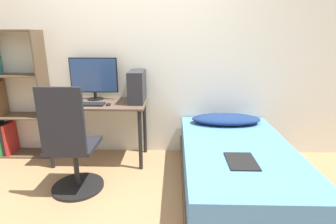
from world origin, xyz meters
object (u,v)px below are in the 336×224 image
Objects in this scene: keyboard at (88,104)px; pc_tower at (137,86)px; office_chair at (72,153)px; monitor at (94,77)px; bookshelf at (8,100)px; bed at (237,169)px.

keyboard is 0.90× the size of pc_tower.
office_chair is 0.67m from keyboard.
office_chair is 1.88× the size of monitor.
bookshelf is 4.38× the size of keyboard.
pc_tower reaches higher than bed.
keyboard is (0.00, -0.28, -0.27)m from monitor.
keyboard is at bearing 161.49° from bed.
bookshelf is 0.85× the size of bed.
office_chair reaches higher than bed.
keyboard is at bearing -12.50° from bookshelf.
monitor is 1.46× the size of pc_tower.
bookshelf is at bearing 167.50° from keyboard.
office_chair is (1.09, -0.83, -0.31)m from bookshelf.
pc_tower is (0.54, 0.17, 0.17)m from keyboard.
office_chair is at bearing -124.91° from pc_tower.
monitor is at bearing 1.97° from bookshelf.
office_chair is 1.05m from pc_tower.
bookshelf is 1.11m from keyboard.
bookshelf is 2.83m from bed.
bed is at bearing -18.51° from keyboard.
pc_tower is at bearing 146.29° from bed.
bookshelf is at bearing 163.89° from bed.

